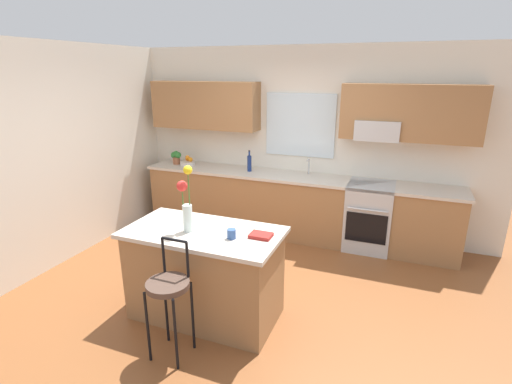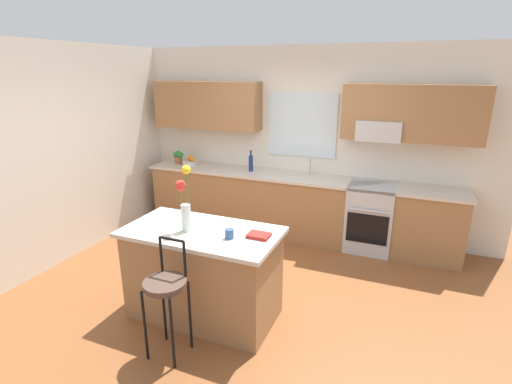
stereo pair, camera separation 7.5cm
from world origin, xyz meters
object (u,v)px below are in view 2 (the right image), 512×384
oven_range (370,217)px  bottle_olive_oil (251,163)px  fruit_bowl_oranges (190,162)px  potted_plant_small (178,156)px  bar_stool_near (166,289)px  flower_vase (185,202)px  mug_ceramic (229,234)px  cookbook (259,235)px  kitchen_island (203,273)px

oven_range → bottle_olive_oil: (-1.77, 0.02, 0.59)m
fruit_bowl_oranges → potted_plant_small: potted_plant_small is taller
bar_stool_near → potted_plant_small: potted_plant_small is taller
oven_range → flower_vase: (-1.46, -2.25, 0.75)m
mug_ceramic → fruit_bowl_oranges: size_ratio=0.37×
flower_vase → cookbook: 0.75m
kitchen_island → potted_plant_small: potted_plant_small is taller
oven_range → flower_vase: 2.79m
bottle_olive_oil → potted_plant_small: bottle_olive_oil is taller
oven_range → bar_stool_near: 3.10m
bottle_olive_oil → bar_stool_near: bearing=-81.3°
oven_range → bottle_olive_oil: bearing=179.2°
flower_vase → bar_stool_near: bearing=-76.8°
flower_vase → bottle_olive_oil: flower_vase is taller
flower_vase → fruit_bowl_oranges: size_ratio=2.65×
flower_vase → bottle_olive_oil: size_ratio=2.02×
fruit_bowl_oranges → mug_ceramic: bearing=-51.5°
mug_ceramic → flower_vase: bearing=179.4°
bar_stool_near → mug_ceramic: bearing=59.0°
cookbook → bottle_olive_oil: (-0.99, 2.15, 0.11)m
kitchen_island → potted_plant_small: size_ratio=6.98×
oven_range → flower_vase: bearing=-123.1°
mug_ceramic → oven_range: bearing=65.9°
flower_vase → fruit_bowl_oranges: (-1.36, 2.28, -0.24)m
oven_range → kitchen_island: bearing=-121.4°
cookbook → fruit_bowl_oranges: 2.98m
flower_vase → fruit_bowl_oranges: flower_vase is taller
oven_range → bar_stool_near: bearing=-115.5°
flower_vase → potted_plant_small: flower_vase is taller
flower_vase → mug_ceramic: size_ratio=7.06×
oven_range → kitchen_island: same height
cookbook → oven_range: bearing=70.0°
oven_range → mug_ceramic: bearing=-114.1°
flower_vase → mug_ceramic: 0.52m
bar_stool_near → bottle_olive_oil: bearing=98.7°
cookbook → bottle_olive_oil: size_ratio=0.64×
kitchen_island → fruit_bowl_oranges: size_ratio=6.21×
flower_vase → potted_plant_small: size_ratio=2.98×
oven_range → cookbook: bearing=-110.0°
mug_ceramic → bottle_olive_oil: bottle_olive_oil is taller
bottle_olive_oil → potted_plant_small: (-1.27, 0.00, -0.00)m
potted_plant_small → mug_ceramic: bearing=-48.4°
fruit_bowl_oranges → kitchen_island: bearing=-56.1°
mug_ceramic → fruit_bowl_oranges: 2.92m
bar_stool_near → cookbook: 0.92m
oven_range → potted_plant_small: potted_plant_small is taller
mug_ceramic → cookbook: mug_ceramic is taller
cookbook → bottle_olive_oil: bottle_olive_oil is taller
kitchen_island → potted_plant_small: bearing=127.5°
cookbook → bar_stool_near: bearing=-130.1°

